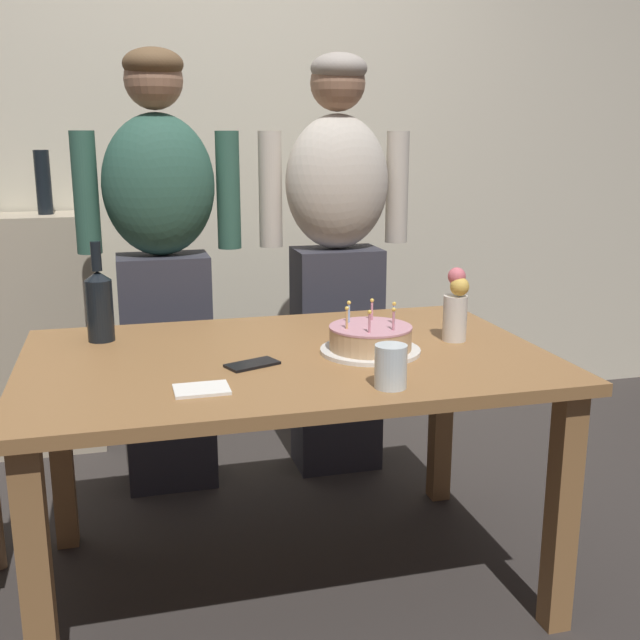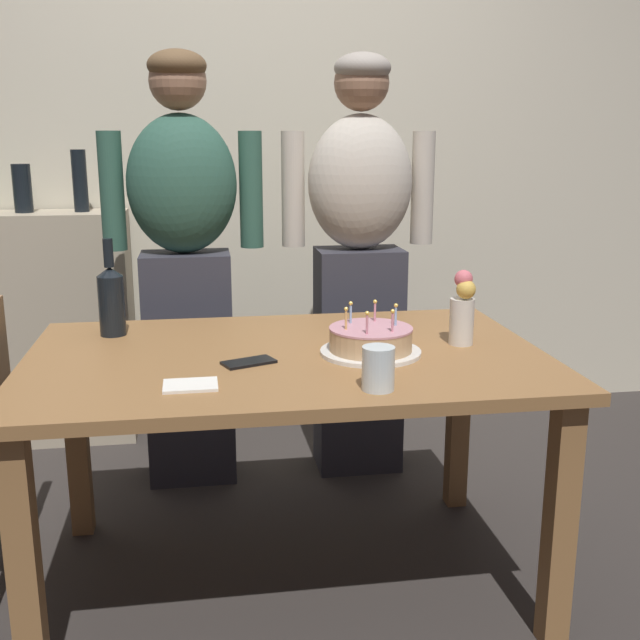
{
  "view_description": "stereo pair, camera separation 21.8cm",
  "coord_description": "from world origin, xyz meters",
  "px_view_note": "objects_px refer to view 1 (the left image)",
  "views": [
    {
      "loc": [
        -0.45,
        -2.07,
        1.36
      ],
      "look_at": [
        0.1,
        -0.02,
        0.84
      ],
      "focal_mm": 42.6,
      "sensor_mm": 36.0,
      "label": 1
    },
    {
      "loc": [
        -0.23,
        -2.12,
        1.36
      ],
      "look_at": [
        0.1,
        -0.02,
        0.84
      ],
      "focal_mm": 42.6,
      "sensor_mm": 36.0,
      "label": 2
    }
  ],
  "objects_px": {
    "birthday_cake": "(370,340)",
    "person_woman_cardigan": "(337,260)",
    "cell_phone": "(252,364)",
    "person_man_bearded": "(163,267)",
    "wine_bottle": "(99,303)",
    "water_glass_near": "(391,366)",
    "flower_vase": "(456,307)",
    "napkin_stack": "(202,389)"
  },
  "relations": [
    {
      "from": "water_glass_near",
      "to": "person_woman_cardigan",
      "type": "relative_size",
      "value": 0.07
    },
    {
      "from": "person_woman_cardigan",
      "to": "cell_phone",
      "type": "bearing_deg",
      "value": 60.99
    },
    {
      "from": "wine_bottle",
      "to": "person_man_bearded",
      "type": "relative_size",
      "value": 0.19
    },
    {
      "from": "water_glass_near",
      "to": "person_man_bearded",
      "type": "relative_size",
      "value": 0.07
    },
    {
      "from": "birthday_cake",
      "to": "cell_phone",
      "type": "bearing_deg",
      "value": -173.36
    },
    {
      "from": "person_woman_cardigan",
      "to": "person_man_bearded",
      "type": "bearing_deg",
      "value": 0.0
    },
    {
      "from": "napkin_stack",
      "to": "person_man_bearded",
      "type": "relative_size",
      "value": 0.08
    },
    {
      "from": "water_glass_near",
      "to": "cell_phone",
      "type": "distance_m",
      "value": 0.41
    },
    {
      "from": "flower_vase",
      "to": "person_man_bearded",
      "type": "height_order",
      "value": "person_man_bearded"
    },
    {
      "from": "birthday_cake",
      "to": "napkin_stack",
      "type": "xyz_separation_m",
      "value": [
        -0.51,
        -0.22,
        -0.03
      ]
    },
    {
      "from": "wine_bottle",
      "to": "flower_vase",
      "type": "xyz_separation_m",
      "value": [
        1.06,
        -0.28,
        -0.01
      ]
    },
    {
      "from": "water_glass_near",
      "to": "flower_vase",
      "type": "bearing_deg",
      "value": 47.25
    },
    {
      "from": "water_glass_near",
      "to": "cell_phone",
      "type": "bearing_deg",
      "value": 138.28
    },
    {
      "from": "water_glass_near",
      "to": "wine_bottle",
      "type": "distance_m",
      "value": 0.97
    },
    {
      "from": "person_woman_cardigan",
      "to": "birthday_cake",
      "type": "bearing_deg",
      "value": 80.48
    },
    {
      "from": "person_man_bearded",
      "to": "wine_bottle",
      "type": "bearing_deg",
      "value": 66.92
    },
    {
      "from": "person_woman_cardigan",
      "to": "napkin_stack",
      "type": "bearing_deg",
      "value": 58.64
    },
    {
      "from": "flower_vase",
      "to": "person_woman_cardigan",
      "type": "bearing_deg",
      "value": 100.69
    },
    {
      "from": "flower_vase",
      "to": "person_man_bearded",
      "type": "xyz_separation_m",
      "value": [
        -0.83,
        0.8,
        0.03
      ]
    },
    {
      "from": "water_glass_near",
      "to": "cell_phone",
      "type": "height_order",
      "value": "water_glass_near"
    },
    {
      "from": "birthday_cake",
      "to": "person_woman_cardigan",
      "type": "height_order",
      "value": "person_woman_cardigan"
    },
    {
      "from": "napkin_stack",
      "to": "flower_vase",
      "type": "xyz_separation_m",
      "value": [
        0.81,
        0.28,
        0.1
      ]
    },
    {
      "from": "water_glass_near",
      "to": "person_man_bearded",
      "type": "distance_m",
      "value": 1.27
    },
    {
      "from": "birthday_cake",
      "to": "person_man_bearded",
      "type": "bearing_deg",
      "value": 122.04
    },
    {
      "from": "napkin_stack",
      "to": "wine_bottle",
      "type": "bearing_deg",
      "value": 113.85
    },
    {
      "from": "napkin_stack",
      "to": "person_woman_cardigan",
      "type": "relative_size",
      "value": 0.08
    },
    {
      "from": "cell_phone",
      "to": "flower_vase",
      "type": "distance_m",
      "value": 0.67
    },
    {
      "from": "person_man_bearded",
      "to": "person_woman_cardigan",
      "type": "xyz_separation_m",
      "value": [
        0.68,
        0.0,
        0.0
      ]
    },
    {
      "from": "wine_bottle",
      "to": "cell_phone",
      "type": "xyz_separation_m",
      "value": [
        0.41,
        -0.38,
        -0.11
      ]
    },
    {
      "from": "water_glass_near",
      "to": "wine_bottle",
      "type": "height_order",
      "value": "wine_bottle"
    },
    {
      "from": "napkin_stack",
      "to": "person_woman_cardigan",
      "type": "xyz_separation_m",
      "value": [
        0.66,
        1.08,
        0.13
      ]
    },
    {
      "from": "wine_bottle",
      "to": "person_woman_cardigan",
      "type": "height_order",
      "value": "person_woman_cardigan"
    },
    {
      "from": "birthday_cake",
      "to": "wine_bottle",
      "type": "distance_m",
      "value": 0.84
    },
    {
      "from": "wine_bottle",
      "to": "cell_phone",
      "type": "bearing_deg",
      "value": -43.21
    },
    {
      "from": "birthday_cake",
      "to": "person_woman_cardigan",
      "type": "distance_m",
      "value": 0.88
    },
    {
      "from": "person_man_bearded",
      "to": "water_glass_near",
      "type": "bearing_deg",
      "value": 112.56
    },
    {
      "from": "water_glass_near",
      "to": "napkin_stack",
      "type": "height_order",
      "value": "water_glass_near"
    },
    {
      "from": "person_man_bearded",
      "to": "person_woman_cardigan",
      "type": "height_order",
      "value": "same"
    },
    {
      "from": "napkin_stack",
      "to": "birthday_cake",
      "type": "bearing_deg",
      "value": 23.13
    },
    {
      "from": "water_glass_near",
      "to": "wine_bottle",
      "type": "bearing_deg",
      "value": 137.42
    },
    {
      "from": "water_glass_near",
      "to": "person_woman_cardigan",
      "type": "xyz_separation_m",
      "value": [
        0.2,
        1.17,
        0.08
      ]
    },
    {
      "from": "person_man_bearded",
      "to": "person_woman_cardigan",
      "type": "relative_size",
      "value": 1.0
    }
  ]
}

